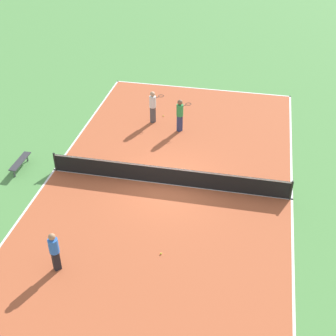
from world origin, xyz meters
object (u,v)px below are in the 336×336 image
at_px(tennis_ball_left_sideline, 179,105).
at_px(tennis_ball_right_alley, 161,254).
at_px(tennis_net, 168,175).
at_px(player_near_blue, 54,249).
at_px(bench, 20,162).
at_px(tennis_ball_midcourt, 163,116).
at_px(player_near_white, 153,105).
at_px(player_far_green, 180,113).

distance_m(tennis_ball_left_sideline, tennis_ball_right_alley, 12.28).
distance_m(tennis_net, player_near_blue, 6.55).
height_order(bench, tennis_ball_left_sideline, bench).
bearing_deg(bench, tennis_ball_right_alley, 61.47).
xyz_separation_m(tennis_net, tennis_ball_midcourt, (1.57, -6.25, -0.45)).
distance_m(player_near_white, tennis_ball_left_sideline, 2.70).
relative_size(tennis_net, tennis_ball_midcourt, 160.48).
relative_size(player_near_blue, player_near_white, 0.92).
distance_m(player_far_green, tennis_ball_left_sideline, 3.13).
bearing_deg(player_near_blue, player_far_green, -150.40).
height_order(player_near_white, tennis_ball_left_sideline, player_near_white).
height_order(tennis_ball_right_alley, tennis_ball_midcourt, same).
bearing_deg(tennis_ball_left_sideline, player_far_green, 101.04).
bearing_deg(player_near_blue, player_near_white, -141.71).
xyz_separation_m(player_far_green, tennis_ball_midcourt, (1.20, -1.38, -1.03)).
distance_m(bench, player_near_white, 7.69).
relative_size(tennis_ball_right_alley, tennis_ball_midcourt, 1.00).
bearing_deg(bench, tennis_ball_midcourt, 139.41).
distance_m(tennis_ball_right_alley, tennis_ball_midcourt, 10.88).
xyz_separation_m(player_far_green, tennis_ball_left_sideline, (0.57, -2.91, -1.03)).
xyz_separation_m(player_near_blue, tennis_ball_midcourt, (-1.30, -12.12, -0.93)).
xyz_separation_m(player_far_green, tennis_ball_right_alley, (-1.01, 9.27, -1.03)).
relative_size(bench, player_near_white, 0.89).
bearing_deg(player_near_white, bench, 175.79).
bearing_deg(player_near_white, tennis_ball_left_sideline, 12.67).
bearing_deg(tennis_net, bench, 1.59).
distance_m(tennis_net, tennis_ball_left_sideline, 7.84).
bearing_deg(tennis_ball_left_sideline, tennis_ball_midcourt, 67.30).
xyz_separation_m(bench, tennis_ball_midcourt, (-5.52, -6.44, -0.33)).
bearing_deg(player_far_green, tennis_ball_midcourt, 78.66).
xyz_separation_m(bench, tennis_ball_left_sideline, (-6.16, -7.97, -0.33)).
xyz_separation_m(bench, tennis_ball_right_alley, (-7.74, 4.21, -0.33)).
bearing_deg(player_near_white, player_near_blue, -146.84).
height_order(bench, tennis_ball_right_alley, bench).
height_order(player_near_white, tennis_ball_midcourt, player_near_white).
bearing_deg(tennis_net, tennis_ball_right_alley, 98.34).
height_order(tennis_net, tennis_ball_right_alley, tennis_net).
xyz_separation_m(player_near_white, tennis_ball_left_sideline, (-1.05, -2.26, -1.04)).
bearing_deg(tennis_ball_right_alley, player_far_green, -83.77).
distance_m(player_far_green, tennis_ball_right_alley, 9.38).
height_order(player_near_blue, tennis_ball_right_alley, player_near_blue).
bearing_deg(tennis_ball_right_alley, tennis_ball_left_sideline, -82.61).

